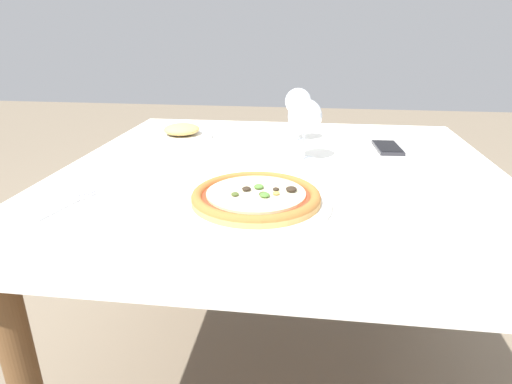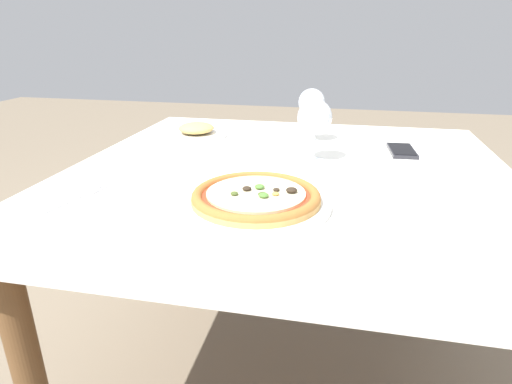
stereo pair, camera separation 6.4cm
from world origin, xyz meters
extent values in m
cube|color=brown|center=(0.00, 0.00, 0.71)|extent=(1.03, 1.06, 0.04)
cube|color=white|center=(0.00, 0.00, 0.73)|extent=(1.13, 1.16, 0.01)
cylinder|color=brown|center=(-0.45, 0.47, 0.35)|extent=(0.06, 0.06, 0.69)
cylinder|color=brown|center=(0.45, 0.47, 0.35)|extent=(0.06, 0.06, 0.69)
cylinder|color=white|center=(-0.03, -0.24, 0.74)|extent=(0.31, 0.31, 0.01)
cylinder|color=tan|center=(-0.03, -0.24, 0.75)|extent=(0.26, 0.26, 0.01)
torus|color=#A3662D|center=(-0.03, -0.24, 0.76)|extent=(0.26, 0.26, 0.02)
cylinder|color=#BC381E|center=(-0.03, -0.24, 0.76)|extent=(0.22, 0.22, 0.00)
cylinder|color=beige|center=(-0.03, -0.24, 0.76)|extent=(0.20, 0.20, 0.00)
ellipsoid|color=#4C7A33|center=(-0.01, -0.26, 0.77)|extent=(0.02, 0.02, 0.01)
ellipsoid|color=#425123|center=(-0.07, -0.26, 0.77)|extent=(0.02, 0.02, 0.01)
ellipsoid|color=#2D2319|center=(0.01, -0.22, 0.77)|extent=(0.01, 0.01, 0.01)
ellipsoid|color=#BC9342|center=(0.01, -0.25, 0.77)|extent=(0.01, 0.01, 0.01)
ellipsoid|color=#2D2319|center=(-0.05, -0.23, 0.77)|extent=(0.02, 0.02, 0.01)
ellipsoid|color=#4C7A33|center=(-0.03, -0.22, 0.77)|extent=(0.02, 0.02, 0.01)
ellipsoid|color=#425123|center=(-0.02, -0.26, 0.77)|extent=(0.02, 0.02, 0.01)
ellipsoid|color=#2D2319|center=(0.04, -0.22, 0.77)|extent=(0.02, 0.02, 0.01)
cube|color=silver|center=(-0.43, -0.31, 0.74)|extent=(0.04, 0.11, 0.00)
cube|color=silver|center=(-0.41, -0.25, 0.74)|extent=(0.03, 0.02, 0.00)
cube|color=silver|center=(-0.42, -0.22, 0.74)|extent=(0.01, 0.04, 0.00)
cube|color=silver|center=(-0.41, -0.22, 0.74)|extent=(0.01, 0.04, 0.00)
cube|color=silver|center=(-0.40, -0.23, 0.74)|extent=(0.01, 0.04, 0.00)
cube|color=silver|center=(-0.39, -0.23, 0.74)|extent=(0.01, 0.04, 0.00)
cylinder|color=silver|center=(0.05, 0.09, 0.74)|extent=(0.07, 0.07, 0.00)
cylinder|color=silver|center=(0.05, 0.09, 0.78)|extent=(0.01, 0.01, 0.08)
sphere|color=silver|center=(0.05, 0.09, 0.86)|extent=(0.09, 0.09, 0.09)
cylinder|color=silver|center=(0.03, 0.30, 0.74)|extent=(0.07, 0.07, 0.00)
cylinder|color=silver|center=(0.03, 0.30, 0.78)|extent=(0.01, 0.01, 0.09)
sphere|color=silver|center=(0.03, 0.30, 0.86)|extent=(0.08, 0.08, 0.08)
cube|color=#232328|center=(0.30, 0.24, 0.74)|extent=(0.08, 0.15, 0.01)
cube|color=black|center=(0.30, 0.24, 0.75)|extent=(0.07, 0.13, 0.00)
cylinder|color=white|center=(-0.35, 0.30, 0.74)|extent=(0.20, 0.20, 0.01)
ellipsoid|color=tan|center=(-0.35, 0.30, 0.76)|extent=(0.12, 0.12, 0.04)
camera|label=1|loc=(0.07, -1.04, 1.08)|focal=30.00mm
camera|label=2|loc=(0.13, -1.03, 1.08)|focal=30.00mm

